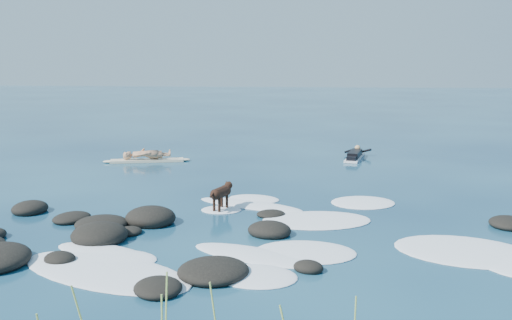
# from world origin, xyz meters

# --- Properties ---
(ground) EXTENTS (160.00, 160.00, 0.00)m
(ground) POSITION_xyz_m (0.00, 0.00, 0.00)
(ground) COLOR #0A2642
(ground) RESTS_ON ground
(reef_rocks) EXTENTS (14.11, 6.29, 0.56)m
(reef_rocks) POSITION_xyz_m (-3.21, -2.30, 0.10)
(reef_rocks) COLOR black
(reef_rocks) RESTS_ON ground
(breaking_foam) EXTENTS (12.53, 8.69, 0.12)m
(breaking_foam) POSITION_xyz_m (1.30, -1.57, 0.01)
(breaking_foam) COLOR white
(breaking_foam) RESTS_ON ground
(standing_surfer_rig) EXTENTS (3.47, 1.35, 2.00)m
(standing_surfer_rig) POSITION_xyz_m (-5.37, 8.27, 0.79)
(standing_surfer_rig) COLOR beige
(standing_surfer_rig) RESTS_ON ground
(paddling_surfer_rig) EXTENTS (1.26, 2.66, 0.46)m
(paddling_surfer_rig) POSITION_xyz_m (3.04, 9.98, 0.16)
(paddling_surfer_rig) COLOR white
(paddling_surfer_rig) RESTS_ON ground
(dog) EXTENTS (0.56, 1.18, 0.77)m
(dog) POSITION_xyz_m (-1.02, 0.98, 0.51)
(dog) COLOR black
(dog) RESTS_ON ground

